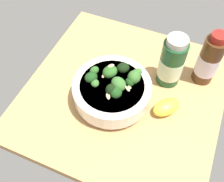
# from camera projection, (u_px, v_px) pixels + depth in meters

# --- Properties ---
(ground_plane) EXTENTS (0.57, 0.57, 0.03)m
(ground_plane) POSITION_uv_depth(u_px,v_px,m) (124.00, 94.00, 0.80)
(ground_plane) COLOR tan
(bowl_of_broccoli) EXTENTS (0.22, 0.22, 0.12)m
(bowl_of_broccoli) POSITION_uv_depth(u_px,v_px,m) (112.00, 89.00, 0.73)
(bowl_of_broccoli) COLOR silver
(bowl_of_broccoli) RESTS_ON ground_plane
(lemon_wedge) EXTENTS (0.09, 0.09, 0.04)m
(lemon_wedge) POSITION_uv_depth(u_px,v_px,m) (166.00, 107.00, 0.73)
(lemon_wedge) COLOR yellow
(lemon_wedge) RESTS_ON ground_plane
(bottle_tall) EXTENTS (0.06, 0.06, 0.18)m
(bottle_tall) POSITION_uv_depth(u_px,v_px,m) (209.00, 61.00, 0.75)
(bottle_tall) COLOR #472814
(bottle_tall) RESTS_ON ground_plane
(bottle_short) EXTENTS (0.07, 0.07, 0.17)m
(bottle_short) POSITION_uv_depth(u_px,v_px,m) (172.00, 63.00, 0.75)
(bottle_short) COLOR #194723
(bottle_short) RESTS_ON ground_plane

